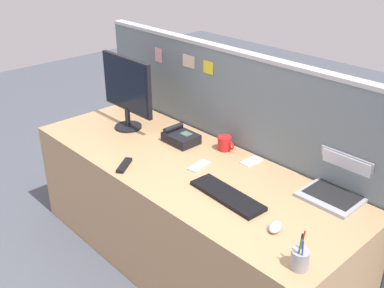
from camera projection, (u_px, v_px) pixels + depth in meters
The scene contains 13 objects.
ground_plane at pixel (187, 258), 3.09m from camera, with size 10.00×10.00×0.00m, color #4C515B.
desk at pixel (186, 214), 2.93m from camera, with size 2.24×0.81×0.73m, color tan.
cubicle_divider at pixel (235, 149), 3.07m from camera, with size 2.55×0.08×1.35m.
desktop_monitor at pixel (127, 88), 3.14m from camera, with size 0.50×0.19×0.51m.
laptop at pixel (337, 186), 2.44m from camera, with size 0.30×0.28×0.23m.
desk_phone at pixel (181, 137), 3.04m from camera, with size 0.22×0.17×0.10m.
keyboard_main at pixel (227, 195), 2.44m from camera, with size 0.45×0.14×0.02m, color black.
computer_mouse_right_hand at pixel (275, 227), 2.18m from camera, with size 0.06×0.10×0.03m, color #B2B5BC.
pen_cup at pixel (300, 259), 1.93m from camera, with size 0.08×0.08×0.19m.
cell_phone_silver_slab at pixel (199, 166), 2.75m from camera, with size 0.07×0.15×0.01m, color #B7BAC1.
cell_phone_white_slab at pixel (251, 161), 2.80m from camera, with size 0.07×0.14×0.01m, color silver.
tv_remote at pixel (124, 165), 2.74m from camera, with size 0.04×0.17×0.02m, color black.
coffee_mug at pixel (225, 143), 2.93m from camera, with size 0.13×0.09×0.09m.
Camera 1 is at (1.80, -1.64, 2.06)m, focal length 42.89 mm.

